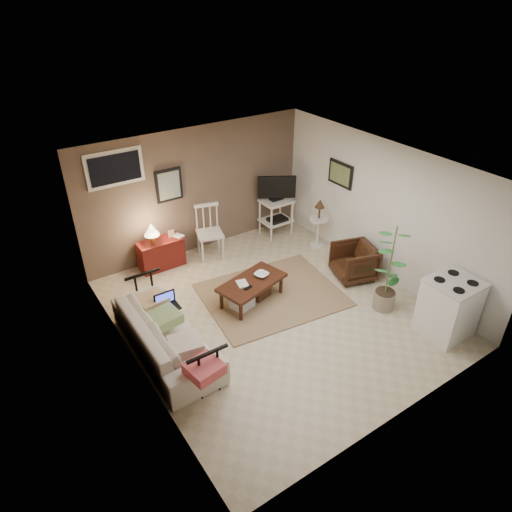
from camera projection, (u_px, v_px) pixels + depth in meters
floor at (274, 311)px, 7.35m from camera, size 5.00×5.00×0.00m
art_back at (169, 185)px, 8.08m from camera, size 0.50×0.03×0.60m
art_right at (341, 174)px, 8.35m from camera, size 0.03×0.60×0.45m
window at (115, 168)px, 7.39m from camera, size 0.96×0.03×0.60m
rug at (272, 295)px, 7.72m from camera, size 2.42×2.04×0.02m
coffee_table at (252, 290)px, 7.45m from camera, size 1.23×0.84×0.43m
sofa at (165, 328)px, 6.36m from camera, size 0.62×2.13×0.83m
sofa_pillows at (175, 331)px, 6.16m from camera, size 0.41×2.03×0.14m
sofa_end_rails at (173, 328)px, 6.45m from camera, size 0.57×2.13×0.72m
laptop at (166, 303)px, 6.65m from camera, size 0.33×0.24×0.22m
red_console at (160, 251)px, 8.32m from camera, size 0.81×0.36×0.94m
spindle_chair at (210, 234)px, 8.58m from camera, size 0.57×0.57×1.02m
tv_stand at (276, 204)px, 9.23m from camera, size 0.68×0.49×1.27m
side_table at (319, 218)px, 8.81m from camera, size 0.38×0.38×1.02m
armchair at (354, 260)px, 8.02m from camera, size 0.80×0.82×0.69m
potted_plant at (390, 266)px, 7.02m from camera, size 0.38×0.38×1.51m
stove at (449, 307)px, 6.69m from camera, size 0.71×0.66×0.93m
bowl at (262, 270)px, 7.43m from camera, size 0.23×0.12×0.22m
book_table at (237, 279)px, 7.21m from camera, size 0.16×0.05×0.22m
book_console at (175, 233)px, 8.25m from camera, size 0.15×0.07×0.21m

